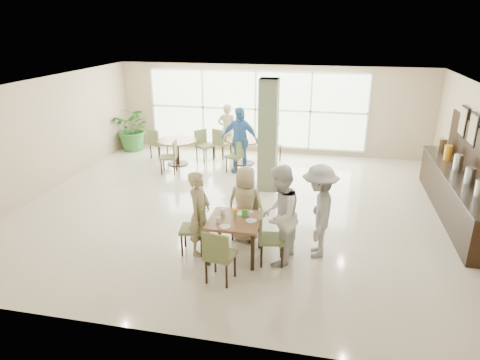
% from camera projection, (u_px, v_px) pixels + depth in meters
% --- Properties ---
extents(ground, '(10.00, 10.00, 0.00)m').
position_uv_depth(ground, '(242.00, 206.00, 10.02)').
color(ground, beige).
rests_on(ground, ground).
extents(room_shell, '(10.00, 10.00, 10.00)m').
position_uv_depth(room_shell, '(242.00, 135.00, 9.43)').
color(room_shell, white).
rests_on(room_shell, ground).
extents(window_bank, '(7.00, 0.04, 7.00)m').
position_uv_depth(window_bank, '(255.00, 109.00, 13.72)').
color(window_bank, silver).
rests_on(window_bank, ground).
extents(column, '(0.45, 0.45, 2.80)m').
position_uv_depth(column, '(268.00, 136.00, 10.55)').
color(column, '#687752').
rests_on(column, ground).
extents(main_table, '(0.94, 0.94, 0.75)m').
position_uv_depth(main_table, '(235.00, 224.00, 7.66)').
color(main_table, brown).
rests_on(main_table, ground).
extents(round_table_left, '(1.16, 1.16, 0.75)m').
position_uv_depth(round_table_left, '(177.00, 145.00, 12.74)').
color(round_table_left, brown).
rests_on(round_table_left, ground).
extents(round_table_right, '(1.08, 1.08, 0.75)m').
position_uv_depth(round_table_right, '(244.00, 145.00, 12.81)').
color(round_table_right, brown).
rests_on(round_table_right, ground).
extents(chairs_main_table, '(2.00, 2.04, 0.95)m').
position_uv_depth(chairs_main_table, '(232.00, 234.00, 7.69)').
color(chairs_main_table, '#5C6638').
rests_on(chairs_main_table, ground).
extents(chairs_table_left, '(2.10, 1.90, 0.95)m').
position_uv_depth(chairs_table_left, '(177.00, 149.00, 12.81)').
color(chairs_table_left, '#5C6638').
rests_on(chairs_table_left, ground).
extents(chairs_table_right, '(2.19, 1.90, 0.95)m').
position_uv_depth(chairs_table_right, '(243.00, 148.00, 12.85)').
color(chairs_table_right, '#5C6638').
rests_on(chairs_table_right, ground).
extents(tabletop_clutter, '(0.70, 0.79, 0.21)m').
position_uv_depth(tabletop_clutter, '(235.00, 216.00, 7.61)').
color(tabletop_clutter, white).
rests_on(tabletop_clutter, main_table).
extents(buffet_counter, '(0.64, 4.70, 1.95)m').
position_uv_depth(buffet_counter, '(456.00, 192.00, 9.38)').
color(buffet_counter, black).
rests_on(buffet_counter, ground).
extents(framed_art_a, '(0.05, 0.55, 0.70)m').
position_uv_depth(framed_art_a, '(473.00, 129.00, 9.33)').
color(framed_art_a, black).
rests_on(framed_art_a, ground).
extents(framed_art_b, '(0.05, 0.55, 0.70)m').
position_uv_depth(framed_art_b, '(463.00, 121.00, 10.06)').
color(framed_art_b, black).
rests_on(framed_art_b, ground).
extents(potted_plant, '(1.33, 1.33, 1.47)m').
position_uv_depth(potted_plant, '(133.00, 128.00, 14.10)').
color(potted_plant, '#2D6C2B').
rests_on(potted_plant, ground).
extents(teen_left, '(0.44, 0.62, 1.58)m').
position_uv_depth(teen_left, '(199.00, 213.00, 7.77)').
color(teen_left, tan).
rests_on(teen_left, ground).
extents(teen_far, '(0.79, 0.50, 1.51)m').
position_uv_depth(teen_far, '(245.00, 204.00, 8.25)').
color(teen_far, tan).
rests_on(teen_far, ground).
extents(teen_right, '(0.81, 0.97, 1.81)m').
position_uv_depth(teen_right, '(279.00, 215.00, 7.42)').
color(teen_right, white).
rests_on(teen_right, ground).
extents(teen_standing, '(0.69, 1.15, 1.74)m').
position_uv_depth(teen_standing, '(319.00, 211.00, 7.67)').
color(teen_standing, '#99999C').
rests_on(teen_standing, ground).
extents(adult_a, '(1.18, 0.79, 1.87)m').
position_uv_depth(adult_a, '(239.00, 140.00, 11.97)').
color(adult_a, '#3C76B6').
rests_on(adult_a, ground).
extents(adult_b, '(0.97, 1.63, 1.65)m').
position_uv_depth(adult_b, '(272.00, 138.00, 12.63)').
color(adult_b, white).
rests_on(adult_b, ground).
extents(adult_standing, '(0.66, 0.49, 1.67)m').
position_uv_depth(adult_standing, '(227.00, 130.00, 13.48)').
color(adult_standing, tan).
rests_on(adult_standing, ground).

